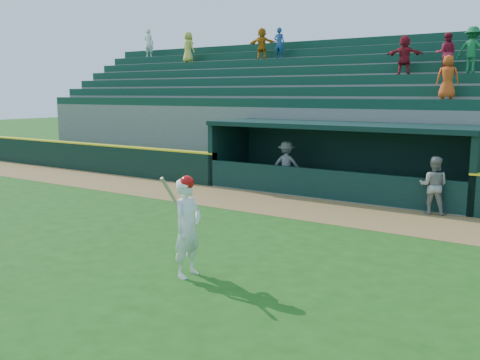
# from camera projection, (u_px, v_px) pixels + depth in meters

# --- Properties ---
(ground) EXTENTS (120.00, 120.00, 0.00)m
(ground) POSITION_uv_depth(u_px,v_px,m) (201.00, 244.00, 12.41)
(ground) COLOR #1B4D13
(ground) RESTS_ON ground
(warning_track) EXTENTS (40.00, 3.00, 0.01)m
(warning_track) POSITION_uv_depth(u_px,v_px,m) (300.00, 207.00, 16.42)
(warning_track) COLOR olive
(warning_track) RESTS_ON ground
(field_wall_left) EXTENTS (15.50, 0.30, 1.20)m
(field_wall_left) POSITION_uv_depth(u_px,v_px,m) (79.00, 157.00, 24.45)
(field_wall_left) COLOR black
(field_wall_left) RESTS_ON ground
(wall_stripe_left) EXTENTS (15.50, 0.32, 0.06)m
(wall_stripe_left) POSITION_uv_depth(u_px,v_px,m) (78.00, 143.00, 24.34)
(wall_stripe_left) COLOR yellow
(wall_stripe_left) RESTS_ON field_wall_left
(dugout_player_front) EXTENTS (0.89, 0.73, 1.69)m
(dugout_player_front) POSITION_uv_depth(u_px,v_px,m) (433.00, 185.00, 15.40)
(dugout_player_front) COLOR gray
(dugout_player_front) RESTS_ON ground
(dugout_player_inside) EXTENTS (1.26, 0.96, 1.72)m
(dugout_player_inside) POSITION_uv_depth(u_px,v_px,m) (287.00, 165.00, 19.80)
(dugout_player_inside) COLOR #A8A9A3
(dugout_player_inside) RESTS_ON ground
(dugout) EXTENTS (9.40, 2.80, 2.46)m
(dugout) POSITION_uv_depth(u_px,v_px,m) (342.00, 154.00, 18.74)
(dugout) COLOR slate
(dugout) RESTS_ON ground
(stands) EXTENTS (34.50, 6.25, 7.46)m
(stands) POSITION_uv_depth(u_px,v_px,m) (387.00, 119.00, 22.30)
(stands) COLOR slate
(stands) RESTS_ON ground
(batter_at_plate) EXTENTS (0.49, 0.83, 1.97)m
(batter_at_plate) POSITION_uv_depth(u_px,v_px,m) (187.00, 226.00, 10.12)
(batter_at_plate) COLOR white
(batter_at_plate) RESTS_ON ground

